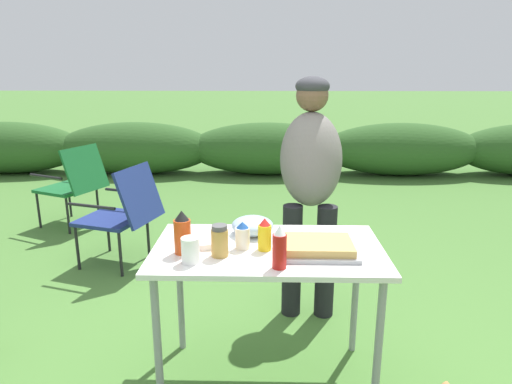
% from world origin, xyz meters
% --- Properties ---
extents(ground_plane, '(60.00, 60.00, 0.00)m').
position_xyz_m(ground_plane, '(0.00, 0.00, 0.00)').
color(ground_plane, '#477533').
extents(shrub_hedge, '(14.40, 0.90, 0.78)m').
position_xyz_m(shrub_hedge, '(0.00, 4.75, 0.39)').
color(shrub_hedge, '#2D5623').
rests_on(shrub_hedge, ground).
extents(folding_table, '(1.10, 0.64, 0.74)m').
position_xyz_m(folding_table, '(0.00, 0.00, 0.66)').
color(folding_table, silver).
rests_on(folding_table, ground).
extents(food_tray, '(0.37, 0.28, 0.06)m').
position_xyz_m(food_tray, '(0.23, -0.06, 0.77)').
color(food_tray, '#9E9EA3').
rests_on(food_tray, folding_table).
extents(plate_stack, '(0.23, 0.23, 0.03)m').
position_xyz_m(plate_stack, '(-0.31, 0.05, 0.76)').
color(plate_stack, white).
rests_on(plate_stack, folding_table).
extents(mixing_bowl, '(0.22, 0.22, 0.09)m').
position_xyz_m(mixing_bowl, '(-0.08, 0.17, 0.79)').
color(mixing_bowl, '#99B2CC').
rests_on(mixing_bowl, folding_table).
extents(paper_cup_stack, '(0.08, 0.08, 0.12)m').
position_xyz_m(paper_cup_stack, '(-0.34, -0.19, 0.80)').
color(paper_cup_stack, white).
rests_on(paper_cup_stack, folding_table).
extents(spice_jar, '(0.08, 0.08, 0.15)m').
position_xyz_m(spice_jar, '(-0.22, -0.11, 0.81)').
color(spice_jar, '#B2893D').
rests_on(spice_jar, folding_table).
extents(mustard_bottle, '(0.06, 0.06, 0.16)m').
position_xyz_m(mustard_bottle, '(-0.02, -0.03, 0.81)').
color(mustard_bottle, yellow).
rests_on(mustard_bottle, folding_table).
extents(hot_sauce_bottle, '(0.08, 0.08, 0.21)m').
position_xyz_m(hot_sauce_bottle, '(-0.39, -0.08, 0.84)').
color(hot_sauce_bottle, '#CC4214').
rests_on(hot_sauce_bottle, folding_table).
extents(ketchup_bottle, '(0.06, 0.06, 0.19)m').
position_xyz_m(ketchup_bottle, '(0.05, -0.23, 0.83)').
color(ketchup_bottle, red).
rests_on(ketchup_bottle, folding_table).
extents(mayo_bottle, '(0.07, 0.07, 0.13)m').
position_xyz_m(mayo_bottle, '(-0.12, -0.02, 0.80)').
color(mayo_bottle, silver).
rests_on(mayo_bottle, folding_table).
extents(standing_person_in_navy_coat, '(0.41, 0.50, 1.52)m').
position_xyz_m(standing_person_in_navy_coat, '(0.27, 0.77, 0.93)').
color(standing_person_in_navy_coat, black).
rests_on(standing_person_in_navy_coat, ground).
extents(camp_chair_green_behind_table, '(0.73, 0.66, 0.83)m').
position_xyz_m(camp_chair_green_behind_table, '(-1.94, 2.33, 0.47)').
color(camp_chair_green_behind_table, '#19602D').
rests_on(camp_chair_green_behind_table, ground).
extents(camp_chair_near_hedge, '(0.70, 0.62, 0.83)m').
position_xyz_m(camp_chair_near_hedge, '(-1.16, 1.40, 0.47)').
color(camp_chair_near_hedge, navy).
rests_on(camp_chair_near_hedge, ground).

